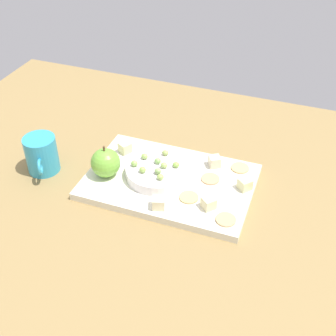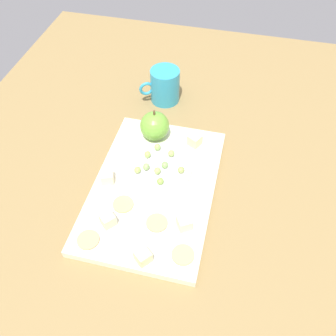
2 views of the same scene
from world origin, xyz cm
name	(u,v)px [view 1 (image 1 of 2)]	position (x,y,z in cm)	size (l,w,h in cm)	color
table	(176,199)	(0.00, 0.00, 2.03)	(148.94, 103.71, 4.07)	olive
platter	(170,182)	(2.32, -2.16, 5.00)	(39.31, 25.98, 1.85)	white
serving_dish	(157,172)	(5.43, -2.15, 7.19)	(15.01, 15.01, 2.54)	white
apple_whole	(106,163)	(17.09, 1.48, 9.43)	(7.02, 7.02, 7.02)	#71B53A
apple_stem	(104,149)	(17.09, 1.48, 13.54)	(0.50, 0.50, 1.20)	brown
cheese_cube_0	(125,148)	(16.72, -8.42, 7.25)	(2.67, 2.67, 2.67)	beige
cheese_cube_1	(209,203)	(-9.09, 4.25, 7.25)	(2.67, 2.67, 2.67)	beige
cheese_cube_2	(215,161)	(-6.28, -10.71, 7.25)	(2.67, 2.67, 2.67)	beige
cheese_cube_3	(245,184)	(-15.15, -4.76, 7.25)	(2.67, 2.67, 2.67)	beige
cheese_cube_4	(159,203)	(1.16, 8.00, 7.25)	(2.67, 2.67, 2.67)	beige
cracker_0	(189,197)	(-4.08, 2.76, 6.12)	(4.38, 4.38, 0.40)	tan
cracker_1	(240,168)	(-12.51, -11.79, 6.12)	(4.38, 4.38, 0.40)	tan
cracker_2	(226,220)	(-13.67, 6.78, 6.12)	(4.38, 4.38, 0.40)	tan
cracker_3	(210,179)	(-6.85, -5.23, 6.12)	(4.38, 4.38, 0.40)	tan
grape_0	(143,170)	(7.96, 0.70, 9.22)	(1.61, 1.45, 1.52)	#96BE57
grape_1	(158,161)	(5.93, -3.75, 9.17)	(1.61, 1.45, 1.42)	#87B860
grape_2	(165,153)	(5.40, -7.49, 9.13)	(1.61, 1.45, 1.33)	#96AC59
grape_3	(134,163)	(10.71, -0.86, 9.22)	(1.61, 1.45, 1.53)	#93C25D
grape_4	(160,177)	(3.21, 1.62, 9.12)	(1.61, 1.45, 1.32)	#9BBC59
grape_5	(145,156)	(9.56, -4.35, 9.18)	(1.61, 1.45, 1.45)	#99BC5D
grape_6	(176,165)	(1.36, -3.90, 9.11)	(1.61, 1.45, 1.31)	#8BBA4C
grape_7	(158,170)	(4.43, -0.40, 9.22)	(1.61, 1.45, 1.53)	#8CB063
grape_8	(164,165)	(3.90, -2.63, 9.19)	(1.61, 1.45, 1.45)	#9DBC62
cup	(42,155)	(33.70, 3.12, 8.74)	(7.82, 10.33, 9.33)	#3099BD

